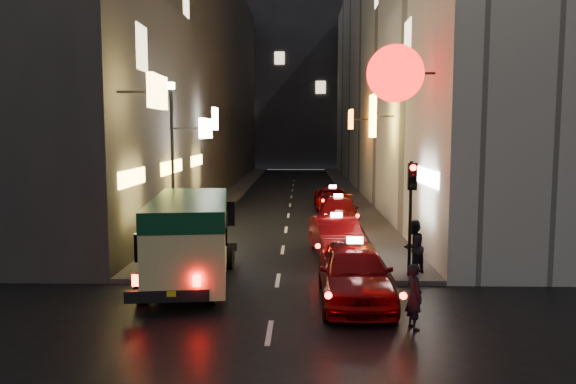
# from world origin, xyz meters

# --- Properties ---
(building_left) EXTENTS (7.66, 52.00, 18.00)m
(building_left) POSITION_xyz_m (-8.00, 33.99, 9.00)
(building_left) COLOR #3A3735
(building_left) RESTS_ON ground
(building_right) EXTENTS (8.19, 52.00, 18.00)m
(building_right) POSITION_xyz_m (8.00, 33.99, 9.00)
(building_right) COLOR #B7B3A7
(building_right) RESTS_ON ground
(building_far) EXTENTS (30.00, 10.00, 22.00)m
(building_far) POSITION_xyz_m (0.00, 66.00, 11.00)
(building_far) COLOR #333338
(building_far) RESTS_ON ground
(sidewalk_left) EXTENTS (1.50, 52.00, 0.15)m
(sidewalk_left) POSITION_xyz_m (-4.25, 34.00, 0.07)
(sidewalk_left) COLOR #44423F
(sidewalk_left) RESTS_ON ground
(sidewalk_right) EXTENTS (1.50, 52.00, 0.15)m
(sidewalk_right) POSITION_xyz_m (4.25, 34.00, 0.07)
(sidewalk_right) COLOR #44423F
(sidewalk_right) RESTS_ON ground
(minibus) EXTENTS (2.85, 6.25, 2.59)m
(minibus) POSITION_xyz_m (-2.56, 8.00, 1.63)
(minibus) COLOR #DDD78A
(minibus) RESTS_ON ground
(taxi_near) EXTENTS (2.38, 5.80, 2.01)m
(taxi_near) POSITION_xyz_m (2.13, 6.39, 0.92)
(taxi_near) COLOR #740509
(taxi_near) RESTS_ON ground
(taxi_second) EXTENTS (2.73, 5.46, 1.84)m
(taxi_second) POSITION_xyz_m (1.99, 11.96, 0.84)
(taxi_second) COLOR #740509
(taxi_second) RESTS_ON ground
(taxi_third) EXTENTS (2.35, 5.15, 1.77)m
(taxi_third) POSITION_xyz_m (2.50, 18.78, 0.80)
(taxi_third) COLOR #740509
(taxi_third) RESTS_ON ground
(taxi_far) EXTENTS (1.98, 4.63, 1.63)m
(taxi_far) POSITION_xyz_m (2.56, 24.76, 0.73)
(taxi_far) COLOR #740509
(taxi_far) RESTS_ON ground
(pedestrian_crossing) EXTENTS (0.50, 0.65, 1.74)m
(pedestrian_crossing) POSITION_xyz_m (3.30, 4.33, 0.87)
(pedestrian_crossing) COLOR black
(pedestrian_crossing) RESTS_ON ground
(pedestrian_sidewalk) EXTENTS (0.82, 0.82, 1.90)m
(pedestrian_sidewalk) POSITION_xyz_m (4.17, 8.85, 1.10)
(pedestrian_sidewalk) COLOR black
(pedestrian_sidewalk) RESTS_ON sidewalk_right
(traffic_light) EXTENTS (0.26, 0.43, 3.50)m
(traffic_light) POSITION_xyz_m (4.00, 8.47, 2.69)
(traffic_light) COLOR black
(traffic_light) RESTS_ON sidewalk_right
(lamp_post) EXTENTS (0.28, 0.28, 6.22)m
(lamp_post) POSITION_xyz_m (-4.20, 13.00, 3.72)
(lamp_post) COLOR black
(lamp_post) RESTS_ON sidewalk_left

